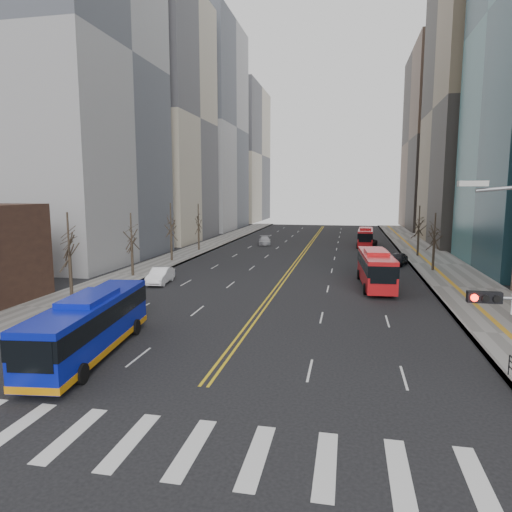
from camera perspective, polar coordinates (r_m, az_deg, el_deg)
ground at (r=18.09m, az=-11.89°, el=-22.10°), size 220.00×220.00×0.00m
sidewalk_right at (r=60.98m, az=21.81°, el=-0.95°), size 7.00×130.00×0.15m
sidewalk_left at (r=64.20m, az=-9.56°, el=-0.05°), size 5.00×130.00×0.15m
crosswalk at (r=18.09m, az=-11.89°, el=-22.08°), size 26.70×4.00×0.01m
centerline at (r=70.17m, az=6.13°, el=0.65°), size 0.55×100.00×0.01m
office_towers at (r=84.36m, az=7.39°, el=18.19°), size 83.00×134.00×58.00m
street_trees at (r=50.87m, az=-4.07°, el=3.37°), size 35.20×47.20×7.60m
blue_bus at (r=27.02m, az=-20.01°, el=-7.97°), size 3.92×11.98×3.43m
red_bus_near at (r=44.79m, az=14.74°, el=-1.27°), size 3.28×11.24×3.53m
red_bus_far at (r=76.91m, az=13.52°, el=2.45°), size 2.88×10.03×3.18m
car_white at (r=46.05m, az=-11.86°, el=-2.41°), size 2.12×4.91×1.57m
car_dark_mid at (r=58.86m, az=17.29°, el=-0.35°), size 3.18×4.89×1.55m
car_silver at (r=77.95m, az=1.09°, el=1.95°), size 2.85×5.16×1.41m
car_dark_far at (r=77.64m, az=13.82°, el=1.65°), size 3.49×5.05×1.28m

